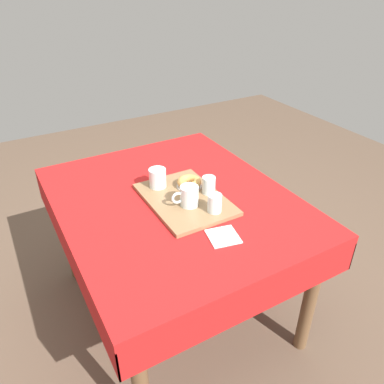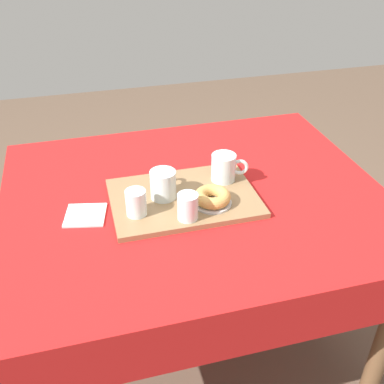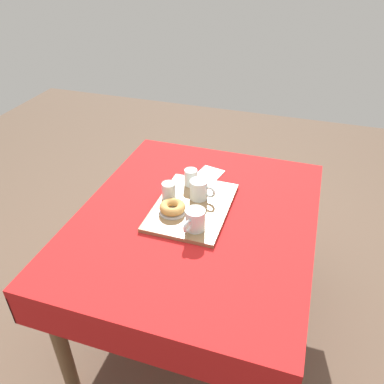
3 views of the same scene
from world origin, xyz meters
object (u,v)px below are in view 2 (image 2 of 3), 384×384
object	(u,v)px
dining_table	(195,214)
tea_mug_right	(224,168)
donut_plate_left	(212,203)
sugar_donut_left	(212,197)
tea_mug_left	(163,185)
water_glass_near	(188,207)
paper_napkin	(85,215)
serving_tray	(184,198)
water_glass_far	(136,203)

from	to	relation	value
dining_table	tea_mug_right	world-z (taller)	tea_mug_right
donut_plate_left	sugar_donut_left	size ratio (longest dim) A/B	1.05
tea_mug_right	sugar_donut_left	distance (m)	0.15
tea_mug_left	water_glass_near	size ratio (longest dim) A/B	1.52
tea_mug_right	donut_plate_left	size ratio (longest dim) A/B	1.02
paper_napkin	tea_mug_left	bearing A→B (deg)	3.98
serving_tray	water_glass_near	distance (m)	0.13
tea_mug_right	water_glass_far	distance (m)	0.34
serving_tray	water_glass_near	bearing A→B (deg)	-98.04
tea_mug_left	water_glass_far	xyz separation A→B (m)	(-0.10, -0.07, -0.01)
water_glass_far	paper_napkin	size ratio (longest dim) A/B	0.68
water_glass_near	sugar_donut_left	xyz separation A→B (m)	(0.09, 0.05, -0.01)
tea_mug_right	sugar_donut_left	size ratio (longest dim) A/B	1.07
serving_tray	donut_plate_left	distance (m)	0.10
serving_tray	dining_table	bearing A→B (deg)	34.49
tea_mug_right	tea_mug_left	bearing A→B (deg)	-167.22
tea_mug_left	tea_mug_right	distance (m)	0.23
donut_plate_left	sugar_donut_left	distance (m)	0.02
tea_mug_left	water_glass_far	distance (m)	0.12
dining_table	paper_napkin	xyz separation A→B (m)	(-0.36, -0.04, 0.09)
water_glass_far	donut_plate_left	size ratio (longest dim) A/B	0.68
dining_table	sugar_donut_left	world-z (taller)	sugar_donut_left
dining_table	donut_plate_left	size ratio (longest dim) A/B	10.34
serving_tray	sugar_donut_left	distance (m)	0.11
tea_mug_right	water_glass_far	bearing A→B (deg)	-158.98
sugar_donut_left	paper_napkin	bearing A→B (deg)	170.97
donut_plate_left	sugar_donut_left	xyz separation A→B (m)	(0.00, 0.00, 0.02)
tea_mug_left	tea_mug_right	size ratio (longest dim) A/B	1.01
sugar_donut_left	paper_napkin	xyz separation A→B (m)	(-0.39, 0.06, -0.04)
water_glass_far	donut_plate_left	distance (m)	0.24
serving_tray	tea_mug_left	world-z (taller)	tea_mug_left
serving_tray	water_glass_far	distance (m)	0.18
water_glass_far	sugar_donut_left	distance (m)	0.24
serving_tray	water_glass_far	bearing A→B (deg)	-159.84
tea_mug_left	serving_tray	bearing A→B (deg)	-11.63
water_glass_far	sugar_donut_left	bearing A→B (deg)	-1.74
water_glass_near	donut_plate_left	world-z (taller)	water_glass_near
water_glass_near	tea_mug_right	bearing A→B (deg)	46.43
sugar_donut_left	paper_napkin	distance (m)	0.40
tea_mug_right	sugar_donut_left	bearing A→B (deg)	-121.83
water_glass_far	donut_plate_left	xyz separation A→B (m)	(0.24, -0.01, -0.03)
water_glass_near	paper_napkin	world-z (taller)	water_glass_near
water_glass_near	donut_plate_left	distance (m)	0.11
tea_mug_left	sugar_donut_left	world-z (taller)	tea_mug_left
serving_tray	tea_mug_right	distance (m)	0.18
water_glass_near	sugar_donut_left	distance (m)	0.11
dining_table	donut_plate_left	world-z (taller)	donut_plate_left
water_glass_near	water_glass_far	distance (m)	0.16
tea_mug_right	water_glass_near	distance (m)	0.25
paper_napkin	donut_plate_left	bearing A→B (deg)	-9.03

